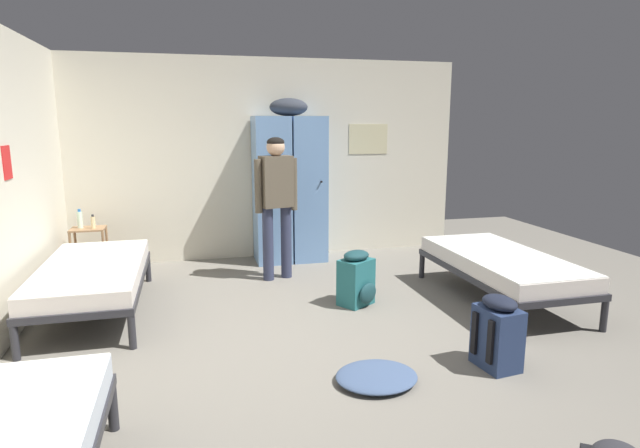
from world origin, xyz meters
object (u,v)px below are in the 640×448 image
at_px(water_bottle, 80,219).
at_px(clothes_pile_denim, 377,376).
at_px(bed_right, 501,264).
at_px(backpack_teal, 357,279).
at_px(backpack_navy, 498,334).
at_px(shelf_unit, 89,247).
at_px(person_traveler, 276,195).
at_px(lotion_bottle, 93,222).
at_px(bed_left_rear, 93,274).
at_px(locker_bank, 290,186).

height_order(water_bottle, clothes_pile_denim, water_bottle).
relative_size(bed_right, backpack_teal, 3.45).
bearing_deg(clothes_pile_denim, backpack_navy, -0.15).
height_order(shelf_unit, person_traveler, person_traveler).
bearing_deg(water_bottle, lotion_bottle, -21.80).
height_order(bed_left_rear, backpack_teal, backpack_teal).
bearing_deg(clothes_pile_denim, person_traveler, 95.73).
xyz_separation_m(lotion_bottle, backpack_teal, (2.65, -1.68, -0.38)).
relative_size(bed_right, bed_left_rear, 1.00).
xyz_separation_m(shelf_unit, backpack_navy, (3.31, -3.24, -0.09)).
relative_size(lotion_bottle, clothes_pile_denim, 0.28).
bearing_deg(clothes_pile_denim, lotion_bottle, 125.71).
bearing_deg(backpack_navy, bed_left_rear, 148.06).
height_order(bed_left_rear, lotion_bottle, lotion_bottle).
distance_m(person_traveler, clothes_pile_denim, 2.76).
relative_size(lotion_bottle, backpack_navy, 0.30).
bearing_deg(person_traveler, bed_left_rear, -160.14).
distance_m(bed_left_rear, backpack_navy, 3.61).
height_order(lotion_bottle, backpack_navy, lotion_bottle).
relative_size(bed_right, person_traveler, 1.18).
bearing_deg(bed_left_rear, locker_bank, 33.87).
bearing_deg(person_traveler, shelf_unit, 162.62).
bearing_deg(backpack_navy, backpack_teal, 111.21).
relative_size(lotion_bottle, backpack_teal, 0.30).
bearing_deg(person_traveler, lotion_bottle, 163.09).
bearing_deg(shelf_unit, backpack_navy, -44.39).
bearing_deg(clothes_pile_denim, water_bottle, 126.93).
bearing_deg(lotion_bottle, person_traveler, -16.91).
relative_size(bed_left_rear, person_traveler, 1.18).
relative_size(locker_bank, lotion_bottle, 12.73).
distance_m(person_traveler, backpack_teal, 1.42).
distance_m(bed_right, person_traveler, 2.50).
distance_m(locker_bank, bed_right, 2.78).
bearing_deg(water_bottle, clothes_pile_denim, -53.07).
bearing_deg(backpack_navy, lotion_bottle, 135.36).
relative_size(person_traveler, water_bottle, 7.25).
xyz_separation_m(bed_right, person_traveler, (-2.05, 1.31, 0.59)).
bearing_deg(shelf_unit, bed_right, -25.30).
relative_size(backpack_teal, clothes_pile_denim, 0.95).
bearing_deg(bed_right, shelf_unit, 154.70).
relative_size(locker_bank, backpack_teal, 3.76).
xyz_separation_m(bed_right, bed_left_rear, (-3.91, 0.63, 0.00)).
relative_size(shelf_unit, bed_left_rear, 0.30).
distance_m(lotion_bottle, backpack_navy, 4.58).
height_order(shelf_unit, lotion_bottle, lotion_bottle).
bearing_deg(water_bottle, backpack_teal, -31.86).
xyz_separation_m(water_bottle, backpack_navy, (3.39, -3.26, -0.41)).
distance_m(bed_left_rear, lotion_bottle, 1.33).
xyz_separation_m(backpack_teal, clothes_pile_denim, (-0.35, -1.52, -0.22)).
bearing_deg(locker_bank, backpack_teal, -80.43).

